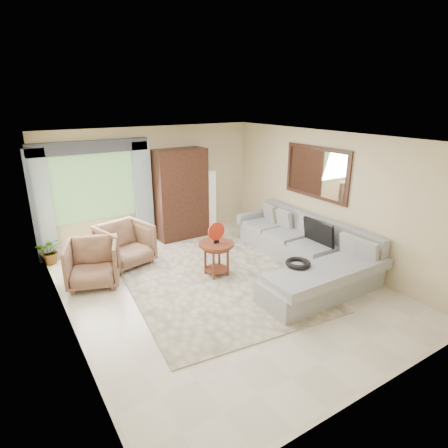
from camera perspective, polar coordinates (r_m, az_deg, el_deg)
ground at (r=6.72m, az=-0.21°, el=-9.70°), size 6.00×6.00×0.00m
area_rug at (r=7.00m, az=-1.57°, el=-8.38°), size 3.39×4.28×0.02m
sectional_sofa at (r=7.49m, az=12.21°, el=-4.64°), size 2.30×3.46×0.90m
tv_screen at (r=7.47m, az=14.20°, el=-1.24°), size 0.14×0.74×0.48m
garden_hose at (r=6.47m, az=11.21°, el=-5.90°), size 0.43×0.43×0.09m
coffee_table at (r=7.02m, az=-1.16°, el=-5.28°), size 0.66×0.66×0.66m
red_disc at (r=6.81m, az=-1.19°, el=-1.12°), size 0.34×0.03×0.34m
armchair_left at (r=7.08m, az=-19.35°, el=-5.64°), size 1.11×1.13×0.81m
armchair_right at (r=7.70m, az=-14.81°, el=-3.04°), size 1.11×1.13×0.85m
potted_plant at (r=8.31m, az=-24.97°, el=-3.68°), size 0.60×0.55×0.56m
armoire at (r=8.83m, az=-6.59°, el=4.54°), size 1.20×0.55×2.10m
floor_lamp at (r=9.32m, az=-2.25°, el=3.50°), size 0.24×0.24×1.50m
window at (r=8.37m, az=-19.26°, el=5.28°), size 1.80×0.04×1.40m
curtain_left at (r=8.19m, az=-26.04°, el=2.31°), size 0.40×0.08×2.30m
curtain_right at (r=8.63m, az=-12.18°, el=4.59°), size 0.40×0.08×2.30m
valance at (r=8.16m, az=-19.79°, el=10.99°), size 2.40×0.12×0.26m
wall_mirror at (r=7.88m, az=13.86°, el=7.61°), size 0.05×1.70×1.05m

